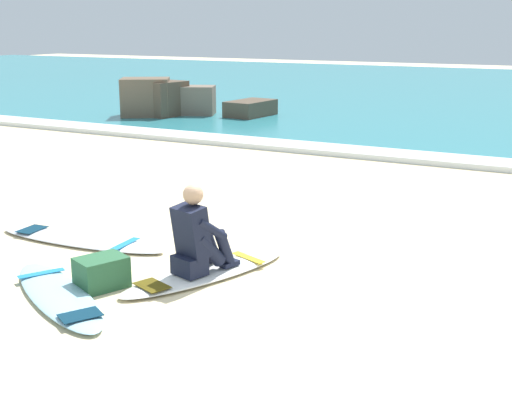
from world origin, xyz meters
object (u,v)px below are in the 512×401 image
at_px(surfboard_spare_far, 58,295).
at_px(beach_bag, 102,273).
at_px(surfboard_main, 206,273).
at_px(surfer_seated, 198,238).
at_px(surfboard_spare_near, 80,239).

bearing_deg(surfboard_spare_far, beach_bag, 65.37).
xyz_separation_m(surfboard_main, surfboard_spare_far, (-0.96, -1.18, 0.00)).
distance_m(surfer_seated, surfboard_spare_near, 2.01).
bearing_deg(surfboard_spare_far, surfer_seated, 50.25).
bearing_deg(surfboard_spare_near, surfboard_spare_far, -55.02).
distance_m(surfboard_spare_near, surfboard_spare_far, 1.78).
relative_size(surfboard_main, surfboard_spare_far, 1.04).
bearing_deg(surfboard_spare_far, surfboard_main, 51.01).
bearing_deg(surfer_seated, beach_bag, -136.72).
bearing_deg(surfboard_spare_near, beach_bag, -40.56).
relative_size(surfer_seated, surfboard_spare_near, 0.40).
bearing_deg(beach_bag, surfboard_spare_near, 139.44).
bearing_deg(surfboard_spare_far, surfboard_spare_near, 124.98).
bearing_deg(surfer_seated, surfboard_main, 63.30).
height_order(surfboard_main, surfboard_spare_far, same).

